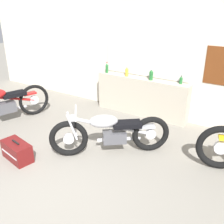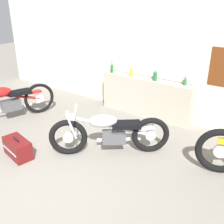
% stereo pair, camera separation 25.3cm
% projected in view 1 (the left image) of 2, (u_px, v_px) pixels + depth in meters
% --- Properties ---
extents(ground_plane, '(24.00, 24.00, 0.00)m').
position_uv_depth(ground_plane, '(37.00, 199.00, 3.57)').
color(ground_plane, gray).
extents(wall_back, '(10.00, 0.07, 2.80)m').
position_uv_depth(wall_back, '(151.00, 54.00, 5.72)').
color(wall_back, beige).
rests_on(wall_back, ground_plane).
extents(sill_counter, '(2.18, 0.28, 0.88)m').
position_uv_depth(sill_counter, '(141.00, 97.00, 6.01)').
color(sill_counter, '#B7AD99').
rests_on(sill_counter, ground_plane).
extents(bottle_leftmost, '(0.07, 0.07, 0.26)m').
position_uv_depth(bottle_leftmost, '(107.00, 68.00, 6.21)').
color(bottle_leftmost, '#23662D').
rests_on(bottle_leftmost, sill_counter).
extents(bottle_left_center, '(0.07, 0.07, 0.23)m').
position_uv_depth(bottle_left_center, '(127.00, 72.00, 5.94)').
color(bottle_left_center, gold).
rests_on(bottle_left_center, sill_counter).
extents(bottle_center, '(0.09, 0.09, 0.25)m').
position_uv_depth(bottle_center, '(151.00, 75.00, 5.66)').
color(bottle_center, '#23662D').
rests_on(bottle_center, sill_counter).
extents(bottle_right_center, '(0.06, 0.06, 0.17)m').
position_uv_depth(bottle_right_center, '(181.00, 80.00, 5.42)').
color(bottle_right_center, '#23662D').
rests_on(bottle_right_center, sill_counter).
extents(motorcycle_silver, '(1.68, 1.39, 0.82)m').
position_uv_depth(motorcycle_silver, '(110.00, 132.00, 4.49)').
color(motorcycle_silver, black).
rests_on(motorcycle_silver, ground_plane).
extents(motorcycle_red, '(0.87, 2.08, 0.92)m').
position_uv_depth(motorcycle_red, '(2.00, 104.00, 5.59)').
color(motorcycle_red, black).
rests_on(motorcycle_red, ground_plane).
extents(hard_case_darkred, '(0.62, 0.39, 0.34)m').
position_uv_depth(hard_case_darkred, '(17.00, 151.00, 4.40)').
color(hard_case_darkred, maroon).
rests_on(hard_case_darkred, ground_plane).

